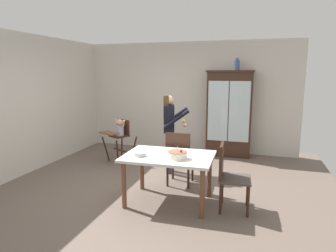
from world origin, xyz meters
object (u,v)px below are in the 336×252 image
at_px(china_cabinet, 229,114).
at_px(adult_person, 169,124).
at_px(dining_table, 169,162).
at_px(dining_chair_right_end, 228,172).
at_px(dining_chair_far_side, 179,155).
at_px(ceramic_vase, 237,65).
at_px(high_chair_with_toddler, 119,132).
at_px(serving_bowl, 140,154).
at_px(birthday_cake, 177,155).

xyz_separation_m(china_cabinet, adult_person, (-1.00, -1.56, -0.04)).
distance_m(dining_table, dining_chair_right_end, 0.88).
distance_m(china_cabinet, dining_chair_right_end, 2.91).
bearing_deg(dining_chair_far_side, ceramic_vase, -109.95).
xyz_separation_m(dining_table, dining_chair_far_side, (-0.02, 0.68, -0.08)).
xyz_separation_m(high_chair_with_toddler, serving_bowl, (1.26, -1.88, 0.11)).
height_order(high_chair_with_toddler, birthday_cake, high_chair_with_toddler).
distance_m(high_chair_with_toddler, serving_bowl, 2.26).
height_order(china_cabinet, adult_person, china_cabinet).
bearing_deg(dining_table, high_chair_with_toddler, 133.93).
xyz_separation_m(birthday_cake, dining_chair_right_end, (0.71, 0.15, -0.24)).
bearing_deg(adult_person, high_chair_with_toddler, 55.88).
distance_m(high_chair_with_toddler, dining_chair_far_side, 1.94).
bearing_deg(birthday_cake, dining_chair_far_side, 102.90).
relative_size(china_cabinet, dining_table, 1.50).
bearing_deg(dining_table, china_cabinet, 77.90).
relative_size(adult_person, serving_bowl, 8.50).
distance_m(adult_person, serving_bowl, 1.50).
bearing_deg(dining_chair_far_side, china_cabinet, -106.96).
bearing_deg(china_cabinet, ceramic_vase, 1.66).
xyz_separation_m(serving_bowl, dining_chair_right_end, (1.27, 0.18, -0.21)).
relative_size(birthday_cake, serving_bowl, 1.56).
bearing_deg(serving_bowl, china_cabinet, 71.66).
bearing_deg(dining_chair_right_end, birthday_cake, 99.03).
bearing_deg(dining_chair_far_side, serving_bowl, 64.98).
distance_m(ceramic_vase, dining_chair_far_side, 2.82).
height_order(china_cabinet, high_chair_with_toddler, china_cabinet).
relative_size(adult_person, dining_chair_right_end, 1.59).
relative_size(high_chair_with_toddler, dining_chair_far_side, 0.99).
height_order(dining_table, birthday_cake, birthday_cake).
bearing_deg(china_cabinet, dining_table, -102.10).
bearing_deg(china_cabinet, birthday_cake, -98.46).
relative_size(ceramic_vase, dining_table, 0.20).
distance_m(serving_bowl, dining_chair_right_end, 1.30).
bearing_deg(dining_table, dining_chair_far_side, 91.33).
xyz_separation_m(ceramic_vase, dining_table, (-0.75, -2.89, -1.49)).
relative_size(high_chair_with_toddler, birthday_cake, 3.39).
distance_m(adult_person, dining_chair_right_end, 1.86).
relative_size(china_cabinet, dining_chair_right_end, 2.09).
xyz_separation_m(adult_person, birthday_cake, (0.55, -1.46, -0.17)).
relative_size(china_cabinet, birthday_cake, 7.17).
distance_m(high_chair_with_toddler, dining_table, 2.38).
bearing_deg(dining_chair_right_end, high_chair_with_toddler, 53.24).
bearing_deg(dining_chair_right_end, china_cabinet, 2.27).
xyz_separation_m(birthday_cake, serving_bowl, (-0.56, -0.03, -0.03)).
height_order(china_cabinet, ceramic_vase, ceramic_vase).
distance_m(high_chair_with_toddler, adult_person, 1.36).
relative_size(china_cabinet, dining_chair_far_side, 2.09).
bearing_deg(ceramic_vase, high_chair_with_toddler, -153.93).
bearing_deg(birthday_cake, serving_bowl, -176.83).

